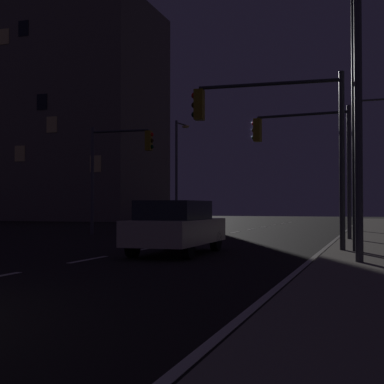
{
  "coord_description": "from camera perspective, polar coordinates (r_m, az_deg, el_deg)",
  "views": [
    {
      "loc": [
        7.19,
        -4.05,
        1.41
      ],
      "look_at": [
        -0.99,
        20.64,
        2.08
      ],
      "focal_mm": 51.97,
      "sensor_mm": 36.0,
      "label": 1
    }
  ],
  "objects": [
    {
      "name": "traffic_light_near_right",
      "position": [
        27.56,
        -7.59,
        3.39
      ],
      "size": [
        3.32,
        0.36,
        5.35
      ],
      "color": "#4C4C51",
      "rests_on": "ground"
    },
    {
      "name": "street_lamp_far_end",
      "position": [
        16.69,
        17.12,
        10.16
      ],
      "size": [
        1.62,
        0.36,
        7.8
      ],
      "color": "#2D3033",
      "rests_on": "sidewalk_right"
    },
    {
      "name": "lane_markings_center",
      "position": [
        26.1,
        2.31,
        -4.55
      ],
      "size": [
        0.14,
        50.0,
        0.01
      ],
      "color": "silver",
      "rests_on": "ground"
    },
    {
      "name": "building_distant",
      "position": [
        61.86,
        -15.02,
        7.48
      ],
      "size": [
        24.24,
        12.64,
        21.95
      ],
      "color": "#6B6056",
      "rests_on": "ground"
    },
    {
      "name": "street_lamp_median",
      "position": [
        13.82,
        15.83,
        12.76
      ],
      "size": [
        1.51,
        1.11,
        7.84
      ],
      "color": "#4C4C51",
      "rests_on": "sidewalk_right"
    },
    {
      "name": "street_lamp_mid_block",
      "position": [
        29.58,
        17.54,
        4.14
      ],
      "size": [
        2.02,
        0.36,
        6.81
      ],
      "color": "#38383D",
      "rests_on": "sidewalk_right"
    },
    {
      "name": "traffic_light_far_left",
      "position": [
        22.84,
        11.46,
        4.63
      ],
      "size": [
        4.01,
        0.62,
        5.21
      ],
      "color": "#4C4C51",
      "rests_on": "sidewalk_right"
    },
    {
      "name": "sidewalk_right",
      "position": [
        21.59,
        17.89,
        -4.95
      ],
      "size": [
        2.38,
        77.0,
        0.14
      ],
      "primitive_type": "cube",
      "color": "gray",
      "rests_on": "ground"
    },
    {
      "name": "lane_edge_line",
      "position": [
        26.63,
        14.87,
        -4.44
      ],
      "size": [
        0.14,
        53.0,
        0.01
      ],
      "color": "silver",
      "rests_on": "ground"
    },
    {
      "name": "traffic_light_overhead_east",
      "position": [
        17.0,
        8.23,
        6.82
      ],
      "size": [
        4.63,
        0.45,
        5.21
      ],
      "color": "#38383D",
      "rests_on": "sidewalk_right"
    },
    {
      "name": "ground_plane",
      "position": [
        22.76,
        -0.13,
        -5.02
      ],
      "size": [
        112.0,
        112.0,
        0.0
      ],
      "primitive_type": "plane",
      "color": "black",
      "rests_on": "ground"
    },
    {
      "name": "car_oncoming",
      "position": [
        32.06,
        -1.84,
        -2.52
      ],
      "size": [
        1.95,
        4.45,
        1.57
      ],
      "color": "navy",
      "rests_on": "ground"
    },
    {
      "name": "car",
      "position": [
        16.33,
        -1.63,
        -3.53
      ],
      "size": [
        1.87,
        4.42,
        1.57
      ],
      "color": "beige",
      "rests_on": "ground"
    },
    {
      "name": "street_lamp_corner",
      "position": [
        39.74,
        -1.44,
        2.96
      ],
      "size": [
        0.6,
        1.63,
        7.51
      ],
      "color": "#4C4C51",
      "rests_on": "ground"
    }
  ]
}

